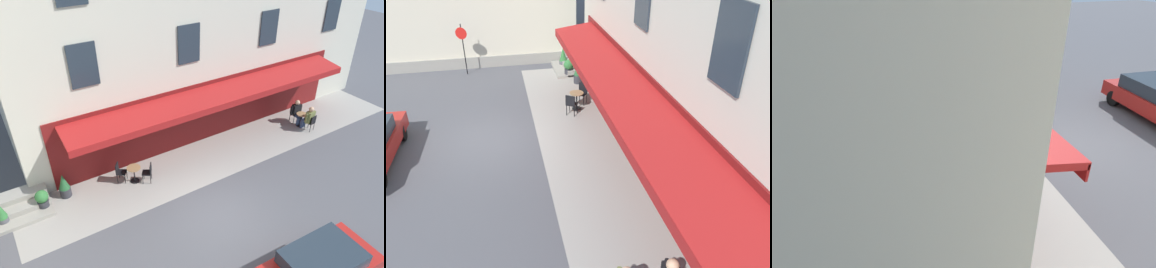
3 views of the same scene
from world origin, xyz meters
The scene contains 15 objects.
ground_plane centered at (0.00, 0.00, 0.00)m, with size 70.00×70.00×0.00m, color #4C4C51.
sidewalk_cafe_terrace centered at (-3.25, -3.40, 0.00)m, with size 20.50×3.20×0.01m, color gray.
back_alley_steps centered at (6.60, -4.59, 0.24)m, with size 2.40×1.75×0.60m.
cafe_table_near_entrance centered at (1.93, -3.74, 0.49)m, with size 0.60×0.60×0.75m.
cafe_chair_black_near_door centered at (1.40, -3.40, 0.55)m, with size 0.55×0.55×0.91m.
cafe_chair_black_corner_right centered at (2.45, -4.10, 0.55)m, with size 0.56×0.56×0.91m.
cafe_table_mid_terrace centered at (-7.77, -3.17, 0.49)m, with size 0.60×0.60×0.75m.
cafe_chair_black_under_awning centered at (-7.86, -2.54, 0.55)m, with size 0.45×0.45×0.91m.
cafe_chair_black_corner_left centered at (-7.84, -3.79, 0.55)m, with size 0.44×0.44×0.91m.
seated_patron_in_olive centered at (-7.83, -2.76, 0.73)m, with size 0.71×0.63×1.37m.
seated_companion_in_black centered at (-7.82, -3.58, 0.72)m, with size 0.71×0.61×1.36m.
potted_plant_mid_terrace centered at (4.75, -4.42, 0.53)m, with size 0.46×0.46×1.09m.
potted_plant_entrance_left centered at (7.18, -4.10, 0.52)m, with size 0.43×0.43×1.06m.
potted_plant_by_steps centered at (5.69, -4.13, 0.47)m, with size 0.52×0.52×0.88m.
parked_car_red centered at (-0.75, 3.95, 0.71)m, with size 4.38×2.01×1.33m.
Camera 1 is at (6.34, 7.86, 10.14)m, focal length 33.32 mm.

